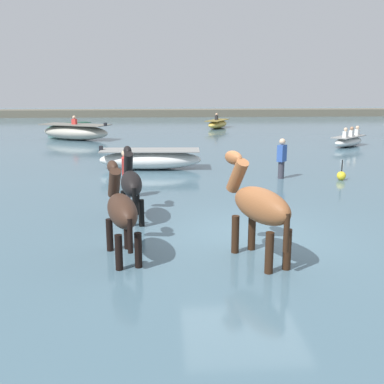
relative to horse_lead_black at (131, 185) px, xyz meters
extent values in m
plane|color=#666051|center=(2.35, -1.38, -1.13)|extent=(120.00, 120.00, 0.00)
cube|color=#476675|center=(2.35, 8.62, -0.97)|extent=(90.00, 90.00, 0.31)
ellipsoid|color=black|center=(0.01, -0.07, 0.05)|extent=(0.66, 1.39, 0.54)
cylinder|color=black|center=(-0.22, 0.36, -0.67)|extent=(0.12, 0.12, 0.91)
cylinder|color=black|center=(0.10, 0.41, -0.67)|extent=(0.12, 0.12, 0.91)
cylinder|color=black|center=(-0.07, -0.56, -0.67)|extent=(0.12, 0.12, 0.91)
cylinder|color=black|center=(0.24, -0.51, -0.67)|extent=(0.12, 0.12, 0.91)
cylinder|color=black|center=(-0.10, 0.62, 0.38)|extent=(0.28, 0.52, 0.61)
ellipsoid|color=black|center=(-0.12, 0.75, 0.66)|extent=(0.26, 0.48, 0.23)
cylinder|color=black|center=(0.11, -0.70, -0.20)|extent=(0.09, 0.09, 0.57)
ellipsoid|color=brown|center=(2.40, -2.63, 0.18)|extent=(1.05, 1.58, 0.60)
cylinder|color=black|center=(2.03, -2.22, -0.62)|extent=(0.14, 0.14, 1.01)
cylinder|color=black|center=(2.36, -2.08, -0.62)|extent=(0.14, 0.14, 1.01)
cylinder|color=black|center=(2.44, -3.18, -0.62)|extent=(0.14, 0.14, 1.01)
cylinder|color=black|center=(2.77, -3.05, -0.62)|extent=(0.14, 0.14, 1.01)
cylinder|color=brown|center=(2.09, -1.91, 0.56)|extent=(0.43, 0.60, 0.69)
ellipsoid|color=brown|center=(2.04, -1.77, 0.88)|extent=(0.40, 0.56, 0.26)
cylinder|color=black|center=(2.67, -3.29, -0.09)|extent=(0.10, 0.10, 0.64)
ellipsoid|color=#382319|center=(0.02, -2.40, 0.07)|extent=(0.82, 1.44, 0.54)
cylinder|color=black|center=(-0.27, -1.98, -0.67)|extent=(0.13, 0.13, 0.92)
cylinder|color=black|center=(0.04, -1.89, -0.67)|extent=(0.13, 0.13, 0.92)
cylinder|color=black|center=(-0.01, -2.90, -0.67)|extent=(0.13, 0.13, 0.92)
cylinder|color=black|center=(0.30, -2.81, -0.67)|extent=(0.13, 0.13, 0.92)
cylinder|color=#382319|center=(-0.18, -1.71, 0.41)|extent=(0.34, 0.54, 0.62)
ellipsoid|color=#382319|center=(-0.21, -1.58, 0.69)|extent=(0.31, 0.50, 0.23)
cylinder|color=black|center=(0.19, -3.02, -0.18)|extent=(0.09, 0.09, 0.58)
ellipsoid|color=gold|center=(4.53, 22.34, -0.54)|extent=(2.11, 2.96, 0.54)
cube|color=olive|center=(4.53, 22.34, -0.25)|extent=(2.03, 2.85, 0.04)
cube|color=#232328|center=(4.45, 22.38, -0.08)|extent=(0.28, 0.31, 0.30)
sphere|color=tan|center=(4.45, 22.38, 0.16)|extent=(0.18, 0.18, 0.18)
ellipsoid|color=silver|center=(0.23, 6.43, -0.48)|extent=(3.76, 1.39, 0.67)
cube|color=gray|center=(0.23, 6.43, -0.12)|extent=(3.61, 1.33, 0.04)
cube|color=black|center=(-1.54, 6.51, -0.05)|extent=(0.13, 0.17, 0.18)
ellipsoid|color=#B2AD9E|center=(-4.23, 15.82, -0.40)|extent=(4.33, 3.04, 0.82)
cube|color=slate|center=(-4.23, 15.82, 0.03)|extent=(4.16, 2.92, 0.04)
cube|color=black|center=(-2.44, 15.01, 0.10)|extent=(0.18, 0.20, 0.18)
cube|color=red|center=(-4.25, 15.77, 0.20)|extent=(0.31, 0.27, 0.30)
sphere|color=beige|center=(-4.25, 15.77, 0.44)|extent=(0.18, 0.18, 0.18)
ellipsoid|color=silver|center=(9.94, 12.14, -0.58)|extent=(2.36, 2.33, 0.47)
cube|color=gray|center=(9.94, 12.14, -0.32)|extent=(2.27, 2.24, 0.04)
cube|color=white|center=(10.52, 12.54, -0.15)|extent=(0.31, 0.31, 0.30)
sphere|color=beige|center=(10.52, 12.54, 0.09)|extent=(0.18, 0.18, 0.18)
cube|color=white|center=(10.03, 12.05, -0.15)|extent=(0.31, 0.31, 0.30)
sphere|color=#A37556|center=(10.03, 12.05, 0.09)|extent=(0.18, 0.18, 0.18)
cube|color=white|center=(9.53, 11.58, -0.15)|extent=(0.31, 0.31, 0.30)
sphere|color=beige|center=(9.53, 11.58, 0.09)|extent=(0.18, 0.18, 0.18)
ellipsoid|color=#337556|center=(-5.59, 20.69, -0.56)|extent=(2.94, 2.54, 0.51)
cube|color=#1E4634|center=(-5.59, 20.69, -0.28)|extent=(2.82, 2.44, 0.04)
cylinder|color=#383842|center=(-0.29, 2.09, -0.69)|extent=(0.20, 0.20, 0.88)
cube|color=red|center=(-0.29, 2.09, 0.02)|extent=(0.23, 0.34, 0.54)
sphere|color=beige|center=(-0.29, 2.09, 0.40)|extent=(0.20, 0.20, 0.20)
cylinder|color=#383842|center=(4.57, 4.44, -0.69)|extent=(0.20, 0.20, 0.88)
cube|color=#3356A8|center=(4.57, 4.44, 0.02)|extent=(0.36, 0.37, 0.54)
sphere|color=beige|center=(4.57, 4.44, 0.40)|extent=(0.20, 0.20, 0.20)
sphere|color=yellow|center=(6.45, 4.04, -0.67)|extent=(0.29, 0.29, 0.29)
cylinder|color=black|center=(6.45, 4.04, -0.34)|extent=(0.04, 0.04, 0.37)
cube|color=#605B4C|center=(2.35, 34.93, -0.63)|extent=(80.00, 2.40, 1.00)
camera|label=1|loc=(0.77, -10.02, 2.19)|focal=42.51mm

